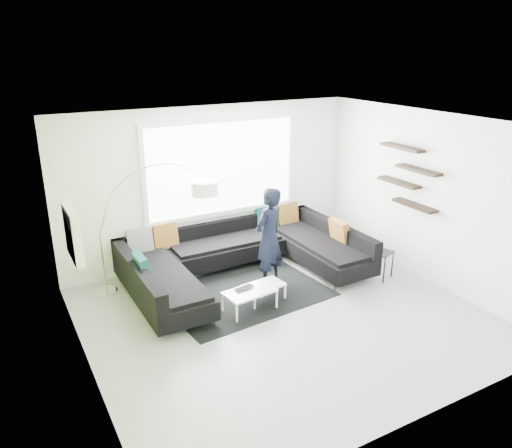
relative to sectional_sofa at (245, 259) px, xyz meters
The scene contains 9 objects.
ground 1.42m from the sectional_sofa, 93.05° to the right, with size 5.50×5.50×0.00m, color gray.
room_shell 1.85m from the sectional_sofa, 91.74° to the right, with size 5.54×5.04×2.82m.
sectional_sofa is the anchor object (origin of this frame).
rug 0.62m from the sectional_sofa, 121.48° to the right, with size 2.53×1.84×0.01m, color black.
coffee_table 0.94m from the sectional_sofa, 106.50° to the right, with size 0.98×0.57×0.32m, color silver.
arc_lamp 2.38m from the sectional_sofa, 163.45° to the left, with size 1.93×0.90×2.05m, color silver, non-canonical shape.
side_table 2.29m from the sectional_sofa, 27.34° to the right, with size 0.35×0.35×0.48m, color black.
person 0.62m from the sectional_sofa, 50.17° to the right, with size 0.71×0.61×1.65m, color black.
laptop 1.02m from the sectional_sofa, 117.02° to the right, with size 0.35×0.26×0.02m, color black.
Camera 1 is at (-3.48, -5.42, 3.77)m, focal length 35.00 mm.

